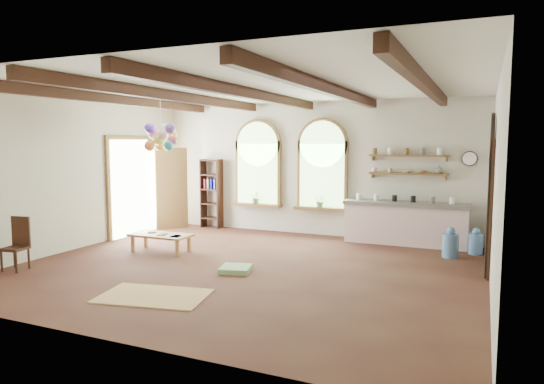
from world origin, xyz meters
The scene contains 27 objects.
floor centered at (0.00, 0.00, 0.00)m, with size 8.00×8.00×0.00m, color #4D2E1F.
ceiling_beams centered at (0.00, 0.00, 3.10)m, with size 6.20×6.80×0.18m, color #341B10, non-canonical shape.
window_left centered at (-1.40, 3.43, 1.63)m, with size 1.30×0.28×2.20m.
window_right centered at (0.30, 3.43, 1.63)m, with size 1.30×0.28×2.20m.
left_doorway centered at (-3.95, 1.80, 1.15)m, with size 0.10×1.90×2.50m, color brown.
right_doorway centered at (3.95, 1.50, 1.10)m, with size 0.10×1.30×2.40m, color black.
kitchen_counter centered at (2.30, 3.20, 0.48)m, with size 2.68×0.62×0.94m.
wall_shelf_lower centered at (2.30, 3.38, 1.55)m, with size 1.70×0.24×0.04m, color brown.
wall_shelf_upper centered at (2.30, 3.38, 1.95)m, with size 1.70×0.24×0.04m, color brown.
wall_clock centered at (3.55, 3.45, 1.90)m, with size 0.32×0.32×0.04m, color black.
bookshelf centered at (-2.70, 3.32, 0.90)m, with size 0.53×0.32×1.80m.
coffee_table centered at (-2.20, 0.44, 0.32)m, with size 1.29×0.60×0.37m.
side_chair centered at (-3.65, -1.78, 0.27)m, with size 0.43×0.43×0.94m.
floor_mat centered at (-0.52, -2.00, 0.01)m, with size 1.56×0.96×0.02m, color tan.
floor_cushion centered at (-0.06, -0.30, 0.04)m, with size 0.51×0.51×0.09m, color #77A16F.
water_jug_a centered at (3.75, 2.81, 0.23)m, with size 0.28×0.28×0.53m.
water_jug_b centered at (3.30, 2.30, 0.26)m, with size 0.31×0.31×0.60m.
balloon_cluster centered at (-2.40, 0.80, 2.35)m, with size 0.80×0.80×1.14m.
table_book centered at (-2.55, 0.48, 0.38)m, with size 0.18×0.26×0.02m, color olive.
tablet centered at (-2.12, 0.39, 0.37)m, with size 0.17×0.25×0.01m, color black.
potted_plant_left centered at (-1.40, 3.32, 0.85)m, with size 0.27×0.23×0.30m, color #598C4C.
potted_plant_right centered at (0.30, 3.32, 0.85)m, with size 0.27×0.23×0.30m, color #598C4C.
shelf_cup_a centered at (1.55, 3.38, 1.62)m, with size 0.12×0.10×0.10m, color white.
shelf_cup_b centered at (1.90, 3.38, 1.62)m, with size 0.10×0.10×0.09m, color beige.
shelf_bowl_a centered at (2.25, 3.38, 1.60)m, with size 0.22×0.22×0.05m, color beige.
shelf_bowl_b centered at (2.60, 3.38, 1.60)m, with size 0.20×0.20×0.06m, color #8C664C.
shelf_vase centered at (2.95, 3.38, 1.67)m, with size 0.18×0.18×0.19m, color slate.
Camera 1 is at (3.85, -7.62, 2.27)m, focal length 32.00 mm.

